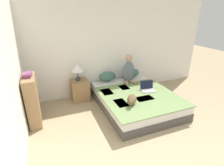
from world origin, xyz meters
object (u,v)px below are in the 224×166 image
cat_tabby (132,100)px  bookshelf (33,100)px  pillow_near (108,76)px  nightstand (80,90)px  pillow_far (131,73)px  person_sitting (128,71)px  book_stack_top (27,75)px  laptop_open (148,88)px  table_lamp (77,68)px  bed (135,99)px

cat_tabby → bookshelf: (-1.91, 0.67, 0.03)m
pillow_near → nightstand: bearing=-174.4°
pillow_far → person_sitting: 0.39m
book_stack_top → pillow_near: bearing=20.6°
bookshelf → cat_tabby: bearing=-19.3°
laptop_open → pillow_near: bearing=137.0°
pillow_far → book_stack_top: bearing=-164.9°
nightstand → pillow_near: bearing=5.6°
table_lamp → bookshelf: 1.30m
bed → laptop_open: bearing=-0.6°
pillow_far → table_lamp: (-1.56, -0.07, 0.35)m
bed → book_stack_top: book_stack_top is taller
bed → cat_tabby: 0.64m
cat_tabby → pillow_far: bearing=-172.9°
pillow_near → cat_tabby: bearing=-89.1°
nightstand → table_lamp: bearing=155.9°
person_sitting → table_lamp: person_sitting is taller
pillow_far → nightstand: size_ratio=0.89×
bed → pillow_near: (-0.37, 0.93, 0.33)m
bed → laptop_open: size_ratio=5.75×
cat_tabby → nightstand: bearing=-113.2°
pillow_far → laptop_open: pillow_far is taller
pillow_far → laptop_open: size_ratio=1.32×
person_sitting → bookshelf: person_sitting is taller
bookshelf → book_stack_top: 0.55m
person_sitting → cat_tabby: bearing=-113.2°
person_sitting → laptop_open: person_sitting is taller
bed → person_sitting: (0.14, 0.67, 0.52)m
pillow_near → table_lamp: 0.90m
table_lamp → pillow_near: bearing=4.8°
bed → bookshelf: bearing=174.5°
pillow_far → book_stack_top: size_ratio=2.08×
pillow_far → person_sitting: (-0.24, -0.26, 0.19)m
bed → bookshelf: (-2.26, 0.22, 0.32)m
person_sitting → book_stack_top: person_sitting is taller
pillow_near → bookshelf: 2.02m
person_sitting → bookshelf: (-2.40, -0.46, -0.19)m
bookshelf → pillow_near: bearing=20.6°
pillow_near → laptop_open: bearing=-53.2°
person_sitting → nightstand: person_sitting is taller
laptop_open → bed: bearing=-170.5°
nightstand → bed: bearing=-36.1°
bed → person_sitting: person_sitting is taller
cat_tabby → laptop_open: (0.68, 0.45, -0.05)m
person_sitting → bed: bearing=-101.4°
nightstand → table_lamp: size_ratio=1.27×
pillow_far → pillow_near: bearing=180.0°
pillow_near → book_stack_top: size_ratio=2.08×
person_sitting → table_lamp: 1.35m
table_lamp → person_sitting: bearing=-8.0°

